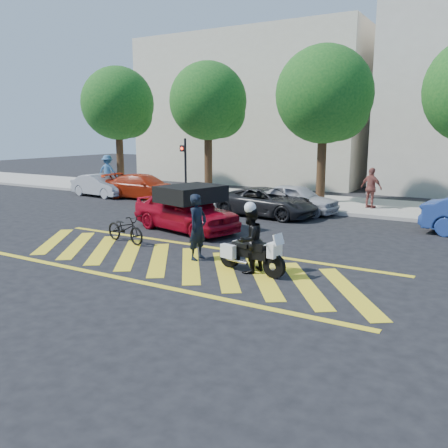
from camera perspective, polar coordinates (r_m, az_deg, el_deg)
The scene contains 19 objects.
ground at distance 13.35m, azimuth -5.81°, elevation -4.56°, with size 90.00×90.00×0.00m, color black.
sidewalk at distance 23.87m, azimuth 11.45°, elevation 2.48°, with size 60.00×5.00×0.15m, color #9E998E.
crosswalk at distance 13.37m, azimuth -5.94°, elevation -4.52°, with size 12.33×4.00×0.01m.
building_left at distance 35.05m, azimuth 4.03°, elevation 13.49°, with size 16.00×8.00×10.00m, color beige.
tree_far_left at distance 30.40m, azimuth -12.38°, elevation 13.69°, with size 4.40×4.40×7.41m.
tree_left at distance 26.45m, azimuth -1.63°, elevation 14.23°, with size 4.20×4.20×7.26m.
tree_center at distance 23.67m, azimuth 12.29°, elevation 14.58°, with size 4.60×4.60×7.56m.
signal_pole at distance 24.61m, azimuth -4.74°, elevation 7.25°, with size 0.28×0.43×3.20m.
officer_bike at distance 13.35m, azimuth -3.18°, elevation -0.38°, with size 0.68×0.45×1.87m, color black.
bicycle at distance 15.76m, azimuth -11.80°, elevation -0.54°, with size 0.62×1.78×0.94m, color black.
police_motorcycle at distance 12.23m, azimuth 3.17°, elevation -3.58°, with size 2.05×0.82×0.91m.
officer_moto at distance 12.15m, azimuth 3.12°, elevation -1.95°, with size 0.83×0.65×1.70m, color black.
red_convertible at distance 17.25m, azimuth -4.66°, elevation 1.65°, with size 1.79×4.45×1.51m, color maroon.
parked_far_left at distance 27.15m, azimuth -14.68°, elevation 4.50°, with size 1.27×3.64×1.20m, color #94979A.
parked_left at distance 25.69m, azimuth -9.58°, elevation 4.46°, with size 1.83×4.49×1.30m, color #A4210A.
parked_mid_left at distance 20.27m, azimuth 5.18°, elevation 2.66°, with size 2.02×4.38×1.22m, color black.
parked_mid_right at distance 21.22m, azimuth 8.76°, elevation 3.04°, with size 1.51×3.74×1.28m, color #B4B4B8.
pedestrian_left at distance 30.42m, azimuth -13.80°, elevation 6.23°, with size 1.26×0.73×1.95m, color #356192.
pedestrian_right at distance 22.33m, azimuth 17.29°, elevation 4.16°, with size 1.07×0.44×1.82m, color #914B41.
Camera 1 is at (7.64, -10.34, 3.63)m, focal length 38.00 mm.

